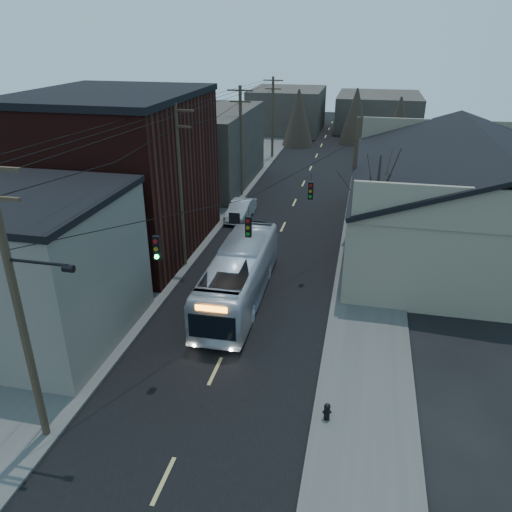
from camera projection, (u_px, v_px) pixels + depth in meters
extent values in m
cube|color=black|center=(291.00, 210.00, 41.51)|extent=(9.00, 110.00, 0.02)
cube|color=#474744|center=(216.00, 204.00, 42.75)|extent=(4.00, 110.00, 0.12)
cube|color=#474744|center=(371.00, 215.00, 40.22)|extent=(4.00, 110.00, 0.12)
cube|color=#6D655A|center=(33.00, 271.00, 23.15)|extent=(8.00, 8.00, 7.00)
cube|color=black|center=(118.00, 176.00, 32.50)|extent=(10.00, 12.00, 10.00)
cube|color=#362F2B|center=(203.00, 148.00, 47.25)|extent=(9.00, 14.00, 7.00)
cube|color=gray|center=(472.00, 212.00, 33.50)|extent=(16.00, 20.00, 5.00)
cube|color=black|center=(418.00, 153.00, 32.70)|extent=(8.16, 20.60, 2.86)
cube|color=#362F2B|center=(287.00, 110.00, 72.55)|extent=(10.00, 12.00, 6.00)
cube|color=#362F2B|center=(378.00, 111.00, 74.67)|extent=(12.00, 14.00, 5.00)
cone|color=black|center=(375.00, 215.00, 29.86)|extent=(0.40, 0.40, 7.20)
cylinder|color=#382B1E|center=(19.00, 313.00, 16.31)|extent=(0.28, 0.28, 10.50)
cylinder|color=#382B1E|center=(180.00, 190.00, 29.75)|extent=(0.28, 0.28, 10.00)
cube|color=#382B1E|center=(175.00, 110.00, 27.84)|extent=(2.20, 0.12, 0.12)
cylinder|color=#382B1E|center=(241.00, 143.00, 43.18)|extent=(0.28, 0.28, 9.50)
cube|color=#382B1E|center=(240.00, 90.00, 41.38)|extent=(2.20, 0.12, 0.12)
cylinder|color=#382B1E|center=(273.00, 118.00, 56.62)|extent=(0.28, 0.28, 9.00)
cube|color=#382B1E|center=(273.00, 80.00, 54.92)|extent=(2.20, 0.12, 0.12)
cylinder|color=#382B1E|center=(354.00, 180.00, 34.33)|extent=(0.28, 0.28, 8.50)
cube|color=black|center=(157.00, 248.00, 19.44)|extent=(0.28, 0.20, 1.00)
cube|color=black|center=(248.00, 227.00, 23.18)|extent=(0.28, 0.20, 1.00)
cube|color=black|center=(311.00, 191.00, 28.04)|extent=(0.28, 0.20, 1.00)
imported|color=silver|center=(239.00, 276.00, 27.11)|extent=(2.74, 10.88, 3.02)
imported|color=#B0B1B8|center=(241.00, 210.00, 39.37)|extent=(1.68, 4.45, 1.45)
cylinder|color=black|center=(327.00, 413.00, 18.98)|extent=(0.23, 0.23, 0.57)
sphere|color=black|center=(327.00, 407.00, 18.85)|extent=(0.25, 0.25, 0.25)
cylinder|color=black|center=(327.00, 412.00, 18.96)|extent=(0.35, 0.20, 0.11)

